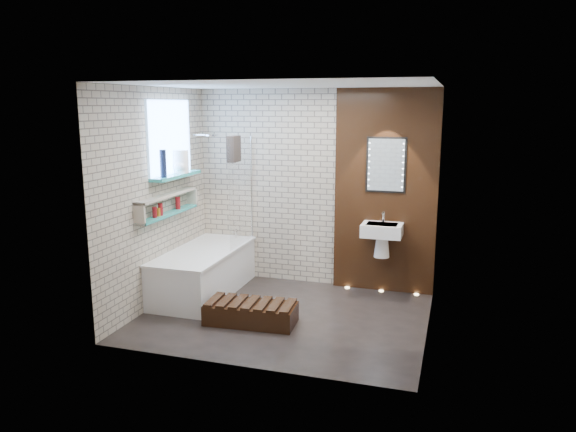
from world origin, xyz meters
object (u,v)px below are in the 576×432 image
(bathtub, at_px, (204,271))
(washbasin, at_px, (382,235))
(bath_screen, at_px, (241,192))
(led_mirror, at_px, (386,165))
(walnut_step, at_px, (251,313))

(bathtub, height_order, washbasin, washbasin)
(bath_screen, distance_m, led_mirror, 1.89)
(bath_screen, distance_m, washbasin, 1.89)
(washbasin, height_order, led_mirror, led_mirror)
(walnut_step, bearing_deg, bath_screen, 115.83)
(washbasin, relative_size, walnut_step, 0.58)
(bathtub, xyz_separation_m, washbasin, (2.17, 0.62, 0.50))
(washbasin, relative_size, led_mirror, 0.83)
(bath_screen, height_order, led_mirror, led_mirror)
(walnut_step, bearing_deg, washbasin, 47.85)
(led_mirror, height_order, walnut_step, led_mirror)
(bath_screen, xyz_separation_m, walnut_step, (0.58, -1.19, -1.17))
(bathtub, xyz_separation_m, walnut_step, (0.93, -0.75, -0.18))
(washbasin, bearing_deg, bathtub, -163.99)
(led_mirror, relative_size, walnut_step, 0.70)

